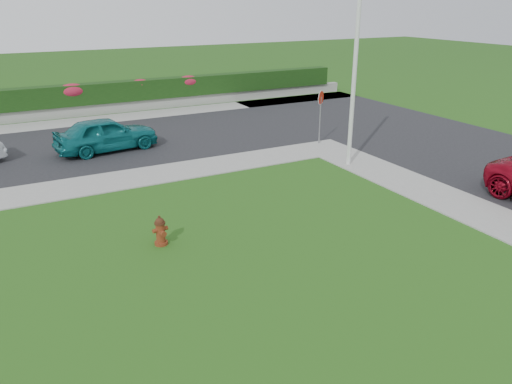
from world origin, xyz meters
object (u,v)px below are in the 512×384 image
stop_sign (321,105)px  sedan_teal (106,134)px  fire_hydrant (160,231)px  utility_pole (354,77)px

stop_sign → sedan_teal: bearing=147.6°
fire_hydrant → sedan_teal: 9.33m
fire_hydrant → utility_pole: (8.44, 3.09, 2.97)m
fire_hydrant → utility_pole: 9.46m
sedan_teal → fire_hydrant: bearing=168.2°
fire_hydrant → sedan_teal: (0.67, 9.29, 0.37)m
sedan_teal → stop_sign: 9.12m
sedan_teal → stop_sign: size_ratio=1.76×
sedan_teal → stop_sign: bearing=-118.2°
fire_hydrant → sedan_teal: bearing=77.5°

